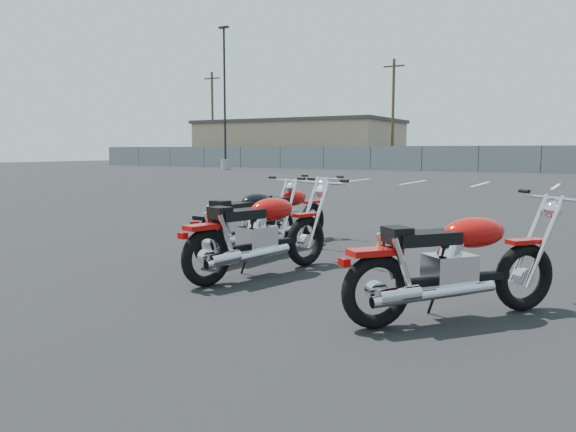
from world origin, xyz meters
The scene contains 12 objects.
ground centered at (0.00, 0.00, 0.00)m, with size 120.00×120.00×0.00m, color black.
motorcycle_front_red centered at (-0.58, 1.91, 0.49)m, with size 0.85×2.19×1.07m.
motorcycle_second_black centered at (-0.58, 0.84, 0.50)m, with size 0.86×2.23×1.09m.
motorcycle_third_red centered at (0.21, -0.09, 0.52)m, with size 1.12×2.30×1.13m.
motorcycle_rear_red centered at (2.65, -0.74, 0.51)m, with size 1.81×2.00×1.11m.
training_cone_near centered at (1.17, 1.33, 0.15)m, with size 0.25×0.25×0.30m.
light_pole_west centered at (-21.48, 29.27, 2.78)m, with size 0.80×0.70×10.60m.
chainlink_fence centered at (0.00, 35.00, 0.90)m, with size 80.06×0.06×1.80m.
tan_building_west centered at (-22.00, 42.00, 2.16)m, with size 18.40×10.40×4.30m.
utility_pole_a centered at (-30.00, 39.00, 4.69)m, with size 1.80×0.24×9.00m.
utility_pole_b centered at (-12.00, 40.00, 4.69)m, with size 1.80×0.24×9.00m.
parking_line_stripes centered at (-2.50, 20.00, 0.00)m, with size 15.12×4.00×0.01m.
Camera 1 is at (3.76, -5.69, 1.50)m, focal length 35.00 mm.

